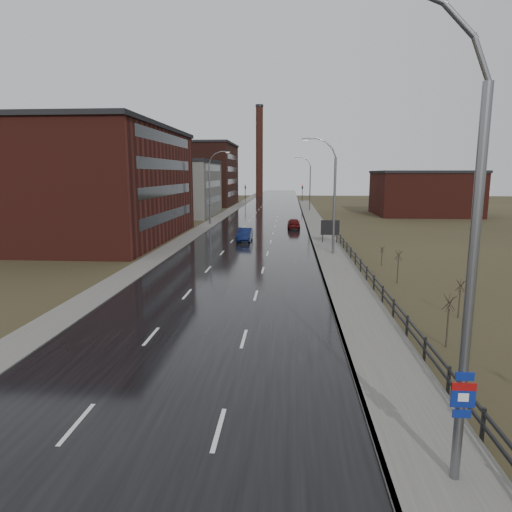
% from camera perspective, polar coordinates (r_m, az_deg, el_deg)
% --- Properties ---
extents(road, '(14.00, 300.00, 0.06)m').
position_cam_1_polar(road, '(69.59, 0.50, 3.73)').
color(road, black).
rests_on(road, ground).
extents(sidewalk_right, '(3.20, 180.00, 0.18)m').
position_cam_1_polar(sidewalk_right, '(44.89, 9.44, 0.03)').
color(sidewalk_right, '#595651').
rests_on(sidewalk_right, ground).
extents(curb_right, '(0.16, 180.00, 0.18)m').
position_cam_1_polar(curb_right, '(44.77, 7.50, 0.05)').
color(curb_right, slate).
rests_on(curb_right, ground).
extents(sidewalk_left, '(2.40, 260.00, 0.12)m').
position_cam_1_polar(sidewalk_left, '(70.58, -6.18, 3.79)').
color(sidewalk_left, '#595651').
rests_on(sidewalk_left, ground).
extents(warehouse_near, '(22.44, 28.56, 13.50)m').
position_cam_1_polar(warehouse_near, '(59.69, -21.28, 8.43)').
color(warehouse_near, '#471914').
rests_on(warehouse_near, ground).
extents(warehouse_mid, '(16.32, 20.40, 10.50)m').
position_cam_1_polar(warehouse_mid, '(89.87, -10.39, 8.39)').
color(warehouse_mid, slate).
rests_on(warehouse_mid, ground).
extents(warehouse_far, '(26.52, 24.48, 15.50)m').
position_cam_1_polar(warehouse_far, '(120.16, -9.17, 10.06)').
color(warehouse_far, '#331611').
rests_on(warehouse_far, ground).
extents(building_right, '(18.36, 16.32, 8.50)m').
position_cam_1_polar(building_right, '(94.67, 20.20, 7.42)').
color(building_right, '#471914').
rests_on(building_right, ground).
extents(smokestack, '(2.70, 2.70, 30.70)m').
position_cam_1_polar(smokestack, '(159.51, 0.42, 13.00)').
color(smokestack, '#331611').
rests_on(smokestack, ground).
extents(streetlight_main, '(3.91, 0.29, 12.11)m').
position_cam_1_polar(streetlight_main, '(11.87, 24.06, 0.07)').
color(streetlight_main, slate).
rests_on(streetlight_main, ground).
extents(streetlight_right_mid, '(3.36, 0.28, 11.35)m').
position_cam_1_polar(streetlight_right_mid, '(45.23, 9.41, 7.44)').
color(streetlight_right_mid, slate).
rests_on(streetlight_right_mid, ground).
extents(streetlight_left, '(3.36, 0.28, 11.35)m').
position_cam_1_polar(streetlight_left, '(72.05, -5.58, 8.54)').
color(streetlight_left, slate).
rests_on(streetlight_left, ground).
extents(streetlight_right_far, '(3.36, 0.28, 11.35)m').
position_cam_1_polar(streetlight_right_far, '(99.10, 6.60, 8.99)').
color(streetlight_right_far, slate).
rests_on(streetlight_right_far, ground).
extents(guardrail, '(0.10, 53.05, 1.10)m').
position_cam_1_polar(guardrail, '(28.86, 15.83, -4.69)').
color(guardrail, black).
rests_on(guardrail, ground).
extents(shrub_c, '(0.59, 0.63, 2.51)m').
position_cam_1_polar(shrub_c, '(23.01, 22.87, -7.33)').
color(shrub_c, '#382D23').
rests_on(shrub_c, ground).
extents(shrub_d, '(0.52, 0.54, 2.17)m').
position_cam_1_polar(shrub_d, '(27.89, 24.10, -4.80)').
color(shrub_d, '#382D23').
rests_on(shrub_d, ground).
extents(shrub_e, '(0.58, 0.62, 2.47)m').
position_cam_1_polar(shrub_e, '(34.93, 17.33, -1.19)').
color(shrub_e, '#382D23').
rests_on(shrub_e, ground).
extents(shrub_f, '(0.41, 0.43, 1.71)m').
position_cam_1_polar(shrub_f, '(41.30, 15.46, 0.05)').
color(shrub_f, '#382D23').
rests_on(shrub_f, ground).
extents(billboard, '(2.11, 0.17, 2.74)m').
position_cam_1_polar(billboard, '(52.72, 9.24, 3.44)').
color(billboard, black).
rests_on(billboard, ground).
extents(traffic_light_left, '(0.58, 2.73, 5.30)m').
position_cam_1_polar(traffic_light_left, '(129.63, -1.35, 8.80)').
color(traffic_light_left, black).
rests_on(traffic_light_left, ground).
extents(traffic_light_right, '(0.58, 2.73, 5.30)m').
position_cam_1_polar(traffic_light_right, '(129.09, 5.82, 8.74)').
color(traffic_light_right, black).
rests_on(traffic_light_right, ground).
extents(car_near, '(1.66, 4.64, 1.53)m').
position_cam_1_polar(car_near, '(54.21, -1.41, 2.64)').
color(car_near, '#0B143B').
rests_on(car_near, ground).
extents(car_far, '(1.88, 4.55, 1.54)m').
position_cam_1_polar(car_far, '(66.77, 4.75, 4.06)').
color(car_far, '#4E0D0D').
rests_on(car_far, ground).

